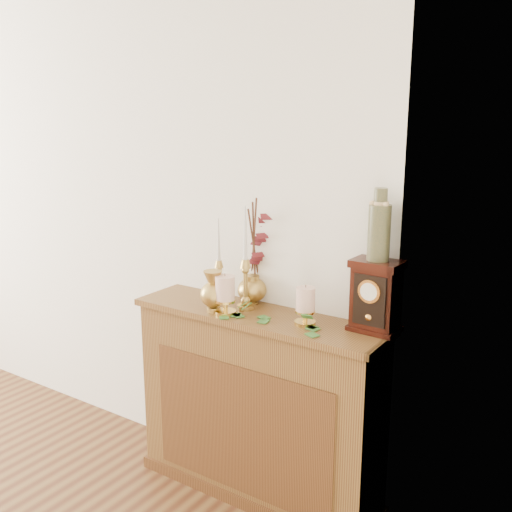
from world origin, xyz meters
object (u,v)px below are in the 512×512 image
Objects in this scene: candlestick_left at (219,274)px; ginger_jar at (259,255)px; bud_vase at (213,292)px; ceramic_vase at (379,228)px; candlestick_center at (245,276)px; mantel_clock at (376,297)px.

candlestick_left is 0.22m from ginger_jar.
ceramic_vase reaches higher than bud_vase.
candlestick_left is 0.84× the size of candlestick_center.
mantel_clock reaches higher than bud_vase.
ceramic_vase reaches higher than ginger_jar.
ceramic_vase reaches higher than mantel_clock.
candlestick_center is 0.68m from ceramic_vase.
bud_vase is at bearing -61.99° from candlestick_left.
mantel_clock is 0.29m from ceramic_vase.
candlestick_center is (0.18, -0.04, 0.03)m from candlestick_left.
ginger_jar is 0.66m from ceramic_vase.
ginger_jar is at bearing 27.29° from candlestick_left.
ginger_jar reaches higher than bud_vase.
ceramic_vase is (0.71, 0.18, 0.34)m from bud_vase.
ceramic_vase is at bearing 14.51° from bud_vase.
candlestick_center is 1.59× the size of mantel_clock.
mantel_clock is (0.62, -0.06, -0.08)m from ginger_jar.
candlestick_left is 0.19m from candlestick_center.
bud_vase is at bearing -165.49° from ceramic_vase.
ginger_jar is (0.17, 0.09, 0.10)m from candlestick_left.
candlestick_left is at bearing -177.52° from ceramic_vase.
mantel_clock is (0.79, 0.03, 0.02)m from candlestick_left.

